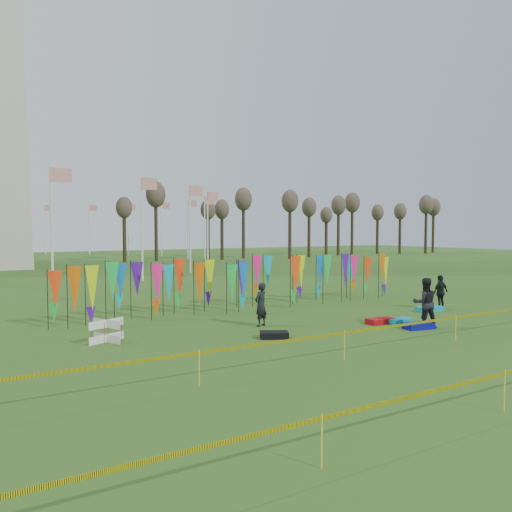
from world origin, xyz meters
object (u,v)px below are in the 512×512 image
kite_bag_blue (418,326)px  person_mid (425,303)px  person_right (441,292)px  kite_bag_teal (429,309)px  person_left (261,305)px  box_kite (107,331)px  kite_bag_black (274,335)px  kite_bag_red (381,321)px  kite_bag_turquoise (400,321)px

kite_bag_blue → person_mid: bearing=-1.0°
person_right → kite_bag_blue: 5.46m
kite_bag_teal → person_left: bearing=173.4°
box_kite → kite_bag_black: box_kite is taller
box_kite → kite_bag_black: bearing=-24.0°
person_left → kite_bag_red: bearing=133.1°
kite_bag_red → kite_bag_teal: 4.31m
box_kite → person_right: (15.66, -1.07, 0.43)m
kite_bag_blue → kite_bag_red: bearing=107.6°
person_right → kite_bag_black: person_right is taller
kite_bag_turquoise → kite_bag_blue: kite_bag_blue is taller
kite_bag_black → box_kite: bearing=156.0°
person_right → kite_bag_turquoise: (-4.44, -1.59, -0.72)m
kite_bag_blue → kite_bag_turquoise: bearing=79.1°
person_left → box_kite: bearing=-24.6°
person_left → kite_bag_turquoise: (5.21, -2.43, -0.76)m
kite_bag_blue → kite_bag_red: kite_bag_blue is taller
person_mid → kite_bag_blue: 0.93m
kite_bag_black → kite_bag_teal: 9.47m
person_left → person_mid: 6.42m
person_mid → person_right: bearing=-119.3°
person_right → kite_bag_turquoise: person_right is taller
kite_bag_blue → kite_bag_teal: kite_bag_blue is taller
person_left → kite_bag_turquoise: person_left is taller
kite_bag_turquoise → kite_bag_teal: size_ratio=0.85×
person_mid → kite_bag_blue: person_mid is taller
kite_bag_blue → kite_bag_teal: 4.50m
person_mid → person_right: (4.33, 2.75, -0.15)m
person_left → person_mid: bearing=123.6°
person_left → kite_bag_teal: bearing=150.9°
kite_bag_red → kite_bag_teal: bearing=14.0°
box_kite → kite_bag_turquoise: (11.21, -2.66, -0.29)m
kite_bag_black → kite_bag_teal: bearing=6.7°
kite_bag_black → kite_bag_turquoise: bearing=-3.0°
person_mid → box_kite: bearing=9.7°
box_kite → kite_bag_red: box_kite is taller
person_mid → kite_bag_teal: person_mid is taller
person_left → kite_bag_blue: person_left is taller
kite_bag_black → kite_bag_red: bearing=0.7°
kite_bag_black → kite_bag_teal: kite_bag_teal is taller
box_kite → kite_bag_blue: 11.64m
box_kite → person_right: bearing=-3.9°
box_kite → kite_bag_teal: bearing=-4.8°
box_kite → person_right: size_ratio=0.48×
box_kite → kite_bag_black: 5.78m
person_left → kite_bag_black: (-0.73, -2.12, -0.75)m
kite_bag_turquoise → kite_bag_red: kite_bag_red is taller
person_left → kite_bag_blue: (4.98, -3.58, -0.75)m
person_right → kite_bag_blue: person_right is taller
person_mid → person_right: 5.13m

